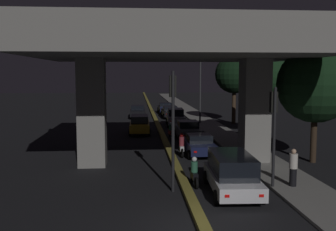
# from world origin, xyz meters

# --- Properties ---
(ground_plane) EXTENTS (200.00, 200.00, 0.00)m
(ground_plane) POSITION_xyz_m (0.00, 0.00, 0.00)
(ground_plane) COLOR black
(median_divider) EXTENTS (0.43, 126.00, 0.21)m
(median_divider) POSITION_xyz_m (0.00, 35.00, 0.10)
(median_divider) COLOR olive
(median_divider) RESTS_ON ground_plane
(sidewalk_right) EXTENTS (2.69, 126.00, 0.13)m
(sidewalk_right) POSITION_xyz_m (5.23, 28.00, 0.07)
(sidewalk_right) COLOR gray
(sidewalk_right) RESTS_ON ground_plane
(elevated_overpass) EXTENTS (15.68, 13.01, 8.79)m
(elevated_overpass) POSITION_xyz_m (0.00, 9.83, 6.73)
(elevated_overpass) COLOR gray
(elevated_overpass) RESTS_ON ground_plane
(traffic_light_left_of_median) EXTENTS (0.30, 0.49, 5.40)m
(traffic_light_left_of_median) POSITION_xyz_m (-0.62, 4.43, 3.67)
(traffic_light_left_of_median) COLOR black
(traffic_light_left_of_median) RESTS_ON ground_plane
(traffic_light_right_of_median) EXTENTS (0.30, 0.49, 4.68)m
(traffic_light_right_of_median) POSITION_xyz_m (3.99, 4.44, 3.19)
(traffic_light_right_of_median) COLOR black
(traffic_light_right_of_median) RESTS_ON ground_plane
(street_lamp) EXTENTS (2.53, 0.32, 7.92)m
(street_lamp) POSITION_xyz_m (4.17, 28.12, 4.71)
(street_lamp) COLOR #2D2D30
(street_lamp) RESTS_ON ground_plane
(car_white_lead) EXTENTS (2.23, 4.88, 1.73)m
(car_white_lead) POSITION_xyz_m (1.97, 3.96, 0.92)
(car_white_lead) COLOR silver
(car_white_lead) RESTS_ON ground_plane
(car_dark_blue_second) EXTENTS (1.94, 4.17, 1.36)m
(car_dark_blue_second) POSITION_xyz_m (1.84, 12.24, 0.68)
(car_dark_blue_second) COLOR #141938
(car_dark_blue_second) RESTS_ON ground_plane
(car_grey_third) EXTENTS (1.93, 4.43, 1.55)m
(car_grey_third) POSITION_xyz_m (1.91, 18.16, 0.78)
(car_grey_third) COLOR #515459
(car_grey_third) RESTS_ON ground_plane
(car_silver_fourth) EXTENTS (1.98, 4.50, 1.79)m
(car_silver_fourth) POSITION_xyz_m (1.77, 26.67, 0.93)
(car_silver_fourth) COLOR gray
(car_silver_fourth) RESTS_ON ground_plane
(car_black_fifth) EXTENTS (2.02, 4.60, 1.46)m
(car_black_fifth) POSITION_xyz_m (1.84, 34.08, 0.77)
(car_black_fifth) COLOR black
(car_black_fifth) RESTS_ON ground_plane
(car_dark_blue_sixth) EXTENTS (1.96, 4.30, 1.45)m
(car_dark_blue_sixth) POSITION_xyz_m (1.71, 39.70, 0.76)
(car_dark_blue_sixth) COLOR #141938
(car_dark_blue_sixth) RESTS_ON ground_plane
(car_taxi_yellow_lead_oncoming) EXTENTS (1.89, 4.64, 1.64)m
(car_taxi_yellow_lead_oncoming) POSITION_xyz_m (-1.92, 21.83, 0.85)
(car_taxi_yellow_lead_oncoming) COLOR gold
(car_taxi_yellow_lead_oncoming) RESTS_ON ground_plane
(car_black_second_oncoming) EXTENTS (1.95, 4.45, 1.51)m
(car_black_second_oncoming) POSITION_xyz_m (-2.02, 34.51, 0.78)
(car_black_second_oncoming) COLOR black
(car_black_second_oncoming) RESTS_ON ground_plane
(motorcycle_black_filtering_near) EXTENTS (0.33, 1.70, 1.39)m
(motorcycle_black_filtering_near) POSITION_xyz_m (0.48, 5.19, 0.60)
(motorcycle_black_filtering_near) COLOR black
(motorcycle_black_filtering_near) RESTS_ON ground_plane
(motorcycle_white_filtering_mid) EXTENTS (0.33, 1.76, 1.49)m
(motorcycle_white_filtering_mid) POSITION_xyz_m (0.67, 11.95, 0.64)
(motorcycle_white_filtering_mid) COLOR black
(motorcycle_white_filtering_mid) RESTS_ON ground_plane
(motorcycle_red_filtering_far) EXTENTS (0.34, 1.91, 1.37)m
(motorcycle_red_filtering_far) POSITION_xyz_m (0.61, 19.15, 0.58)
(motorcycle_red_filtering_far) COLOR black
(motorcycle_red_filtering_far) RESTS_ON ground_plane
(pedestrian_on_sidewalk) EXTENTS (0.38, 0.38, 1.73)m
(pedestrian_on_sidewalk) POSITION_xyz_m (4.93, 4.32, 0.99)
(pedestrian_on_sidewalk) COLOR black
(pedestrian_on_sidewalk) RESTS_ON sidewalk_right
(roadside_tree_kerbside_near) EXTENTS (4.54, 4.54, 6.94)m
(roadside_tree_kerbside_near) POSITION_xyz_m (8.30, 9.52, 4.65)
(roadside_tree_kerbside_near) COLOR #2D2116
(roadside_tree_kerbside_near) RESTS_ON ground_plane
(roadside_tree_kerbside_mid) EXTENTS (3.70, 3.70, 6.86)m
(roadside_tree_kerbside_mid) POSITION_xyz_m (8.63, 18.88, 4.98)
(roadside_tree_kerbside_mid) COLOR #38281C
(roadside_tree_kerbside_mid) RESTS_ON ground_plane
(roadside_tree_kerbside_far) EXTENTS (4.08, 4.08, 7.31)m
(roadside_tree_kerbside_far) POSITION_xyz_m (8.15, 28.09, 5.24)
(roadside_tree_kerbside_far) COLOR #38281C
(roadside_tree_kerbside_far) RESTS_ON ground_plane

